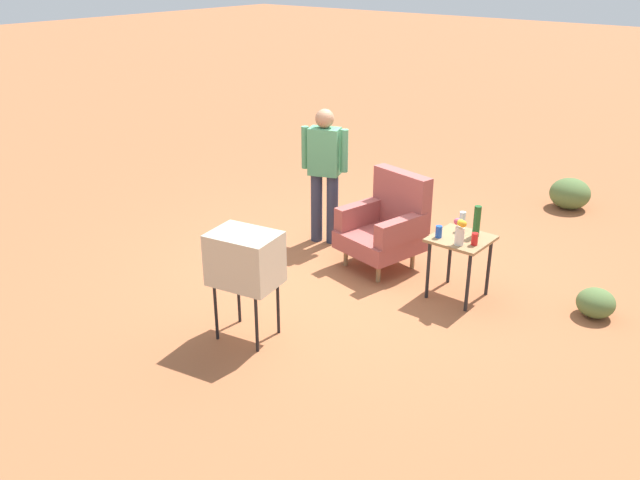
{
  "coord_description": "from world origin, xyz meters",
  "views": [
    {
      "loc": [
        3.98,
        -5.58,
        3.28
      ],
      "look_at": [
        0.12,
        -0.83,
        0.65
      ],
      "focal_mm": 37.62,
      "sensor_mm": 36.0,
      "label": 1
    }
  ],
  "objects": [
    {
      "name": "person_standing",
      "position": [
        -0.77,
        0.36,
        0.94
      ],
      "size": [
        0.54,
        0.34,
        1.64
      ],
      "color": "#2D3347",
      "rests_on": "ground"
    },
    {
      "name": "side_table",
      "position": [
        1.19,
        0.1,
        0.56
      ],
      "size": [
        0.56,
        0.56,
        0.66
      ],
      "color": "black",
      "rests_on": "ground"
    },
    {
      "name": "soda_can_red",
      "position": [
        1.38,
        0.01,
        0.72
      ],
      "size": [
        0.07,
        0.07,
        0.12
      ],
      "primitive_type": "cylinder",
      "color": "red",
      "rests_on": "side_table"
    },
    {
      "name": "shrub_mid",
      "position": [
        1.14,
        3.41,
        0.21
      ],
      "size": [
        0.55,
        0.55,
        0.42
      ],
      "primitive_type": "ellipsoid",
      "color": "#516B38",
      "rests_on": "ground"
    },
    {
      "name": "armchair",
      "position": [
        0.19,
        0.27,
        0.5
      ],
      "size": [
        0.9,
        0.92,
        1.06
      ],
      "color": "#937047",
      "rests_on": "ground"
    },
    {
      "name": "bottle_wine_green",
      "position": [
        1.29,
        0.22,
        0.82
      ],
      "size": [
        0.07,
        0.07,
        0.32
      ],
      "primitive_type": "cylinder",
      "color": "#1E5623",
      "rests_on": "side_table"
    },
    {
      "name": "soda_can_blue",
      "position": [
        1.01,
        -0.04,
        0.72
      ],
      "size": [
        0.07,
        0.07,
        0.12
      ],
      "primitive_type": "cylinder",
      "color": "blue",
      "rests_on": "side_table"
    },
    {
      "name": "flower_vase",
      "position": [
        1.26,
        -0.08,
        0.81
      ],
      "size": [
        0.14,
        0.1,
        0.27
      ],
      "color": "silver",
      "rests_on": "side_table"
    },
    {
      "name": "shrub_near",
      "position": [
        2.44,
        0.58,
        0.14
      ],
      "size": [
        0.37,
        0.37,
        0.29
      ],
      "primitive_type": "ellipsoid",
      "color": "#516B38",
      "rests_on": "ground"
    },
    {
      "name": "tv_on_stand",
      "position": [
        0.08,
        -1.82,
        0.78
      ],
      "size": [
        0.67,
        0.54,
        1.03
      ],
      "color": "black",
      "rests_on": "ground"
    },
    {
      "name": "bottle_short_clear",
      "position": [
        1.1,
        0.27,
        0.76
      ],
      "size": [
        0.06,
        0.06,
        0.2
      ],
      "primitive_type": "cylinder",
      "color": "silver",
      "rests_on": "side_table"
    },
    {
      "name": "ground_plane",
      "position": [
        0.0,
        0.0,
        0.0
      ],
      "size": [
        60.0,
        60.0,
        0.0
      ],
      "primitive_type": "plane",
      "color": "#A05B38"
    }
  ]
}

